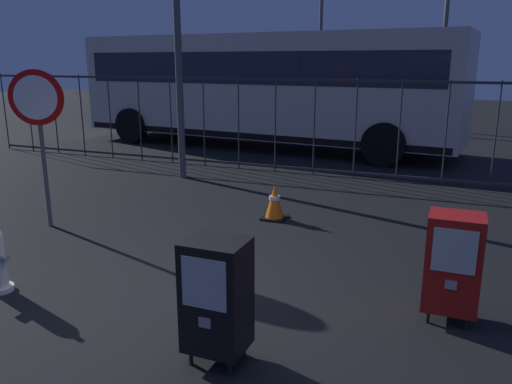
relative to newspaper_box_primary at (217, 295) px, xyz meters
name	(u,v)px	position (x,y,z in m)	size (l,w,h in m)	color
ground_plane	(182,306)	(-0.73, 0.70, -0.57)	(60.00, 60.00, 0.00)	black
newspaper_box_primary	(217,295)	(0.00, 0.00, 0.00)	(0.48, 0.42, 1.02)	black
newspaper_box_secondary	(453,262)	(1.70, 1.39, 0.00)	(0.48, 0.42, 1.02)	black
stop_sign	(38,116)	(-3.77, 2.15, 1.03)	(0.71, 0.31, 2.23)	#4C4F54
traffic_cone	(275,202)	(-0.85, 3.71, -0.31)	(0.36, 0.36, 0.53)	black
fence_barrier	(335,127)	(-0.73, 6.95, 0.45)	(18.03, 0.04, 2.00)	#2D2D33
bus_near	(264,84)	(-3.44, 9.95, 1.14)	(10.70, 3.62, 3.00)	beige
street_light_near_right	(321,6)	(-3.67, 16.63, 3.76)	(0.32, 0.32, 7.53)	#4C4F54
street_light_far_left	(447,9)	(0.94, 14.15, 3.28)	(0.32, 0.32, 6.60)	#4C4F54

